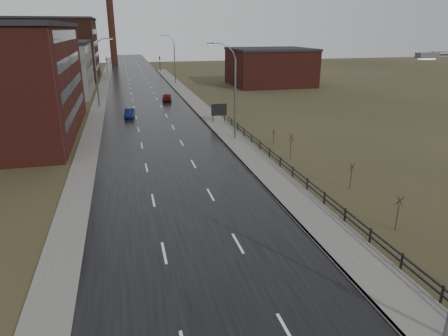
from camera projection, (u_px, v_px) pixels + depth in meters
road at (148, 107)px, 68.38m from camera, size 14.00×300.00×0.06m
sidewalk_right at (235, 141)px, 47.47m from camera, size 3.20×180.00×0.18m
curb_right at (223, 142)px, 47.12m from camera, size 0.16×180.00×0.18m
sidewalk_left at (98, 109)px, 66.48m from camera, size 2.40×260.00×0.12m
warehouse_mid at (48, 69)px, 78.98m from camera, size 16.32×20.40×10.50m
warehouse_far at (44, 49)px, 104.45m from camera, size 26.52×24.48×15.50m
building_right at (270, 67)px, 94.11m from camera, size 18.36×16.32×8.50m
smokestack at (111, 21)px, 144.25m from camera, size 2.70×2.70×30.70m
streetlight_right_mid at (233, 91)px, 46.46m from camera, size 3.36×0.28×11.35m
streetlight_left at (98, 73)px, 66.52m from camera, size 3.36×0.28×11.35m
streetlight_right_far at (173, 59)px, 95.88m from camera, size 3.36×0.28×11.35m
guardrail at (311, 186)px, 32.38m from camera, size 0.10×53.05×1.10m
shrub_c at (398, 212)px, 26.29m from camera, size 0.59×0.63×2.51m
shrub_d at (351, 175)px, 33.24m from camera, size 0.55×0.58×2.30m
shrub_e at (291, 146)px, 40.50m from camera, size 0.66×0.70×2.82m
shrub_f at (274, 136)px, 46.93m from camera, size 0.38×0.40×1.58m
billboard at (219, 110)px, 56.58m from camera, size 2.25×0.17×2.73m
traffic_light_left at (106, 57)px, 119.94m from camera, size 0.58×2.73×5.30m
traffic_light_right at (160, 56)px, 123.63m from camera, size 0.58×2.73×5.30m
car_near at (130, 114)px, 60.22m from camera, size 1.76×4.02×1.29m
car_far at (167, 97)px, 74.06m from camera, size 2.12×4.29×1.41m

